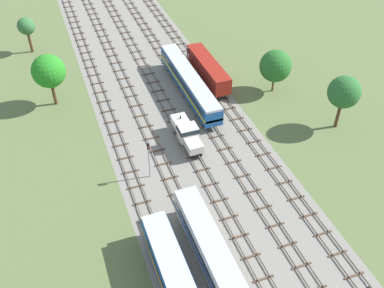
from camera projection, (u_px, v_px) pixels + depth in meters
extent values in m
plane|color=#5B6B3D|center=(186.00, 142.00, 63.98)|extent=(480.00, 480.00, 0.00)
cube|color=gray|center=(186.00, 142.00, 63.98)|extent=(22.56, 176.00, 0.01)
cube|color=#47382D|center=(118.00, 152.00, 61.91)|extent=(0.07, 126.00, 0.15)
cube|color=#47382D|center=(128.00, 150.00, 62.29)|extent=(0.07, 126.00, 0.15)
cube|color=brown|center=(172.00, 282.00, 45.96)|extent=(2.40, 0.22, 0.14)
cube|color=brown|center=(163.00, 259.00, 48.12)|extent=(2.40, 0.22, 0.14)
cube|color=brown|center=(156.00, 239.00, 50.29)|extent=(2.40, 0.22, 0.14)
cube|color=brown|center=(149.00, 220.00, 52.45)|extent=(2.40, 0.22, 0.14)
cube|color=brown|center=(142.00, 203.00, 54.62)|extent=(2.40, 0.22, 0.14)
cube|color=brown|center=(136.00, 187.00, 56.78)|extent=(2.40, 0.22, 0.14)
cube|color=brown|center=(130.00, 172.00, 58.95)|extent=(2.40, 0.22, 0.14)
cube|color=brown|center=(125.00, 158.00, 61.11)|extent=(2.40, 0.22, 0.14)
cube|color=brown|center=(120.00, 145.00, 63.28)|extent=(2.40, 0.22, 0.14)
cube|color=brown|center=(116.00, 133.00, 65.44)|extent=(2.40, 0.22, 0.14)
cube|color=brown|center=(112.00, 122.00, 67.61)|extent=(2.40, 0.22, 0.14)
cube|color=brown|center=(108.00, 111.00, 69.77)|extent=(2.40, 0.22, 0.14)
cube|color=brown|center=(104.00, 102.00, 71.94)|extent=(2.40, 0.22, 0.14)
cube|color=brown|center=(101.00, 92.00, 74.10)|extent=(2.40, 0.22, 0.14)
cube|color=brown|center=(97.00, 83.00, 76.26)|extent=(2.40, 0.22, 0.14)
cube|color=brown|center=(94.00, 75.00, 78.43)|extent=(2.40, 0.22, 0.14)
cube|color=brown|center=(91.00, 67.00, 80.59)|extent=(2.40, 0.22, 0.14)
cube|color=brown|center=(88.00, 60.00, 82.76)|extent=(2.40, 0.22, 0.14)
cube|color=brown|center=(86.00, 53.00, 84.92)|extent=(2.40, 0.22, 0.14)
cube|color=brown|center=(83.00, 46.00, 87.09)|extent=(2.40, 0.22, 0.14)
cube|color=brown|center=(81.00, 40.00, 89.25)|extent=(2.40, 0.22, 0.14)
cube|color=brown|center=(78.00, 33.00, 91.42)|extent=(2.40, 0.22, 0.14)
cube|color=brown|center=(76.00, 28.00, 93.58)|extent=(2.40, 0.22, 0.14)
cube|color=brown|center=(74.00, 22.00, 95.75)|extent=(2.40, 0.22, 0.14)
cube|color=brown|center=(72.00, 17.00, 97.91)|extent=(2.40, 0.22, 0.14)
cube|color=brown|center=(70.00, 12.00, 100.08)|extent=(2.40, 0.22, 0.14)
cube|color=brown|center=(68.00, 7.00, 102.24)|extent=(2.40, 0.22, 0.14)
cube|color=brown|center=(67.00, 2.00, 104.41)|extent=(2.40, 0.22, 0.14)
cube|color=#47382D|center=(149.00, 145.00, 63.14)|extent=(0.07, 126.00, 0.15)
cube|color=#47382D|center=(159.00, 142.00, 63.52)|extent=(0.07, 126.00, 0.15)
cube|color=brown|center=(212.00, 269.00, 47.19)|extent=(2.40, 0.22, 0.14)
cube|color=brown|center=(202.00, 248.00, 49.35)|extent=(2.40, 0.22, 0.14)
cube|color=brown|center=(193.00, 228.00, 51.52)|extent=(2.40, 0.22, 0.14)
cube|color=brown|center=(185.00, 210.00, 53.68)|extent=(2.40, 0.22, 0.14)
cube|color=brown|center=(177.00, 193.00, 55.85)|extent=(2.40, 0.22, 0.14)
cube|color=brown|center=(170.00, 178.00, 58.01)|extent=(2.40, 0.22, 0.14)
cube|color=brown|center=(163.00, 164.00, 60.18)|extent=(2.40, 0.22, 0.14)
cube|color=brown|center=(157.00, 151.00, 62.34)|extent=(2.40, 0.22, 0.14)
cube|color=brown|center=(151.00, 138.00, 64.51)|extent=(2.40, 0.22, 0.14)
cube|color=brown|center=(146.00, 127.00, 66.67)|extent=(2.40, 0.22, 0.14)
cube|color=brown|center=(141.00, 116.00, 68.84)|extent=(2.40, 0.22, 0.14)
cube|color=brown|center=(136.00, 106.00, 71.00)|extent=(2.40, 0.22, 0.14)
cube|color=brown|center=(131.00, 96.00, 73.17)|extent=(2.40, 0.22, 0.14)
cube|color=brown|center=(127.00, 87.00, 75.33)|extent=(2.40, 0.22, 0.14)
cube|color=brown|center=(123.00, 79.00, 77.49)|extent=(2.40, 0.22, 0.14)
cube|color=brown|center=(119.00, 71.00, 79.66)|extent=(2.40, 0.22, 0.14)
cube|color=brown|center=(116.00, 63.00, 81.82)|extent=(2.40, 0.22, 0.14)
cube|color=brown|center=(112.00, 56.00, 83.99)|extent=(2.40, 0.22, 0.14)
cube|color=brown|center=(109.00, 49.00, 86.15)|extent=(2.40, 0.22, 0.14)
cube|color=brown|center=(106.00, 42.00, 88.32)|extent=(2.40, 0.22, 0.14)
cube|color=brown|center=(103.00, 36.00, 90.48)|extent=(2.40, 0.22, 0.14)
cube|color=brown|center=(100.00, 30.00, 92.65)|extent=(2.40, 0.22, 0.14)
cube|color=brown|center=(98.00, 24.00, 94.81)|extent=(2.40, 0.22, 0.14)
cube|color=brown|center=(95.00, 19.00, 96.98)|extent=(2.40, 0.22, 0.14)
cube|color=brown|center=(93.00, 14.00, 99.14)|extent=(2.40, 0.22, 0.14)
cube|color=brown|center=(90.00, 9.00, 101.31)|extent=(2.40, 0.22, 0.14)
cube|color=brown|center=(88.00, 4.00, 103.47)|extent=(2.40, 0.22, 0.14)
cube|color=brown|center=(86.00, 0.00, 105.64)|extent=(2.40, 0.22, 0.14)
cube|color=#47382D|center=(179.00, 138.00, 64.37)|extent=(0.07, 126.00, 0.15)
cube|color=#47382D|center=(189.00, 136.00, 64.75)|extent=(0.07, 126.00, 0.15)
cube|color=brown|center=(263.00, 279.00, 46.25)|extent=(2.40, 0.22, 0.14)
cube|color=brown|center=(251.00, 257.00, 48.42)|extent=(2.40, 0.22, 0.14)
cube|color=brown|center=(240.00, 236.00, 50.58)|extent=(2.40, 0.22, 0.14)
cube|color=brown|center=(229.00, 218.00, 52.75)|extent=(2.40, 0.22, 0.14)
cube|color=brown|center=(219.00, 200.00, 54.91)|extent=(2.40, 0.22, 0.14)
cube|color=brown|center=(211.00, 185.00, 57.08)|extent=(2.40, 0.22, 0.14)
cube|color=brown|center=(202.00, 170.00, 59.24)|extent=(2.40, 0.22, 0.14)
cube|color=brown|center=(195.00, 156.00, 61.41)|extent=(2.40, 0.22, 0.14)
cube|color=brown|center=(187.00, 143.00, 63.57)|extent=(2.40, 0.22, 0.14)
cube|color=brown|center=(181.00, 132.00, 65.74)|extent=(2.40, 0.22, 0.14)
cube|color=brown|center=(174.00, 120.00, 67.90)|extent=(2.40, 0.22, 0.14)
cube|color=brown|center=(169.00, 110.00, 70.07)|extent=(2.40, 0.22, 0.14)
cube|color=brown|center=(163.00, 100.00, 72.23)|extent=(2.40, 0.22, 0.14)
cube|color=brown|center=(158.00, 91.00, 74.40)|extent=(2.40, 0.22, 0.14)
cube|color=brown|center=(153.00, 82.00, 76.56)|extent=(2.40, 0.22, 0.14)
cube|color=brown|center=(148.00, 74.00, 78.73)|extent=(2.40, 0.22, 0.14)
cube|color=brown|center=(144.00, 66.00, 80.89)|extent=(2.40, 0.22, 0.14)
cube|color=brown|center=(140.00, 59.00, 83.05)|extent=(2.40, 0.22, 0.14)
cube|color=brown|center=(136.00, 52.00, 85.22)|extent=(2.40, 0.22, 0.14)
cube|color=brown|center=(132.00, 45.00, 87.38)|extent=(2.40, 0.22, 0.14)
cube|color=brown|center=(128.00, 39.00, 89.55)|extent=(2.40, 0.22, 0.14)
cube|color=brown|center=(125.00, 33.00, 91.71)|extent=(2.40, 0.22, 0.14)
cube|color=brown|center=(122.00, 27.00, 93.88)|extent=(2.40, 0.22, 0.14)
cube|color=brown|center=(119.00, 21.00, 96.04)|extent=(2.40, 0.22, 0.14)
cube|color=brown|center=(116.00, 16.00, 98.21)|extent=(2.40, 0.22, 0.14)
cube|color=brown|center=(113.00, 11.00, 100.37)|extent=(2.40, 0.22, 0.14)
cube|color=brown|center=(110.00, 6.00, 102.54)|extent=(2.40, 0.22, 0.14)
cube|color=brown|center=(108.00, 2.00, 104.70)|extent=(2.40, 0.22, 0.14)
cube|color=#47382D|center=(209.00, 131.00, 65.60)|extent=(0.07, 126.00, 0.15)
cube|color=#47382D|center=(217.00, 129.00, 65.98)|extent=(0.07, 126.00, 0.15)
cube|color=brown|center=(301.00, 266.00, 47.48)|extent=(2.40, 0.22, 0.14)
cube|color=brown|center=(288.00, 245.00, 49.65)|extent=(2.40, 0.22, 0.14)
cube|color=brown|center=(275.00, 225.00, 51.81)|extent=(2.40, 0.22, 0.14)
cube|color=brown|center=(263.00, 208.00, 53.98)|extent=(2.40, 0.22, 0.14)
cube|color=brown|center=(253.00, 191.00, 56.14)|extent=(2.40, 0.22, 0.14)
cube|color=brown|center=(243.00, 176.00, 58.31)|extent=(2.40, 0.22, 0.14)
cube|color=brown|center=(233.00, 162.00, 60.47)|extent=(2.40, 0.22, 0.14)
cube|color=brown|center=(225.00, 149.00, 62.64)|extent=(2.40, 0.22, 0.14)
cube|color=brown|center=(217.00, 137.00, 64.80)|extent=(2.40, 0.22, 0.14)
cube|color=brown|center=(209.00, 125.00, 66.97)|extent=(2.40, 0.22, 0.14)
cube|color=brown|center=(202.00, 114.00, 69.13)|extent=(2.40, 0.22, 0.14)
cube|color=brown|center=(196.00, 104.00, 71.30)|extent=(2.40, 0.22, 0.14)
cube|color=brown|center=(189.00, 95.00, 73.46)|extent=(2.40, 0.22, 0.14)
cube|color=brown|center=(183.00, 86.00, 75.63)|extent=(2.40, 0.22, 0.14)
cube|color=brown|center=(178.00, 77.00, 77.79)|extent=(2.40, 0.22, 0.14)
cube|color=brown|center=(173.00, 69.00, 79.96)|extent=(2.40, 0.22, 0.14)
cube|color=brown|center=(168.00, 62.00, 82.12)|extent=(2.40, 0.22, 0.14)
cube|color=brown|center=(163.00, 55.00, 84.28)|extent=(2.40, 0.22, 0.14)
cube|color=brown|center=(158.00, 48.00, 86.45)|extent=(2.40, 0.22, 0.14)
cube|color=brown|center=(154.00, 41.00, 88.61)|extent=(2.40, 0.22, 0.14)
cube|color=brown|center=(150.00, 35.00, 90.78)|extent=(2.40, 0.22, 0.14)
cube|color=brown|center=(146.00, 29.00, 92.94)|extent=(2.40, 0.22, 0.14)
cube|color=brown|center=(143.00, 24.00, 95.11)|extent=(2.40, 0.22, 0.14)
cube|color=brown|center=(139.00, 18.00, 97.27)|extent=(2.40, 0.22, 0.14)
cube|color=brown|center=(136.00, 13.00, 99.44)|extent=(2.40, 0.22, 0.14)
cube|color=brown|center=(132.00, 8.00, 101.60)|extent=(2.40, 0.22, 0.14)
cube|color=brown|center=(129.00, 4.00, 103.77)|extent=(2.40, 0.22, 0.14)
cube|color=#47382D|center=(237.00, 125.00, 66.83)|extent=(0.07, 126.00, 0.15)
cube|color=#47382D|center=(245.00, 123.00, 67.21)|extent=(0.07, 126.00, 0.15)
cube|color=brown|center=(354.00, 276.00, 46.55)|extent=(2.40, 0.22, 0.14)
cube|color=brown|center=(338.00, 254.00, 48.71)|extent=(2.40, 0.22, 0.14)
cube|color=brown|center=(323.00, 234.00, 50.88)|extent=(2.40, 0.22, 0.14)
cube|color=brown|center=(309.00, 215.00, 53.04)|extent=(2.40, 0.22, 0.14)
cube|color=brown|center=(296.00, 198.00, 55.21)|extent=(2.40, 0.22, 0.14)
cube|color=brown|center=(284.00, 183.00, 57.37)|extent=(2.40, 0.22, 0.14)
cube|color=brown|center=(273.00, 168.00, 59.54)|extent=(2.40, 0.22, 0.14)
cube|color=brown|center=(263.00, 154.00, 61.70)|extent=(2.40, 0.22, 0.14)
cube|color=brown|center=(254.00, 142.00, 63.87)|extent=(2.40, 0.22, 0.14)
cube|color=brown|center=(245.00, 130.00, 66.03)|extent=(2.40, 0.22, 0.14)
cube|color=brown|center=(237.00, 119.00, 68.20)|extent=(2.40, 0.22, 0.14)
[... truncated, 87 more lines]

